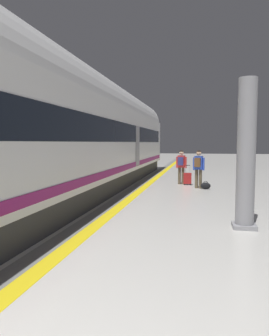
# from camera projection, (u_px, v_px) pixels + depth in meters

# --- Properties ---
(safety_line_strip) EXTENTS (0.36, 80.00, 0.01)m
(safety_line_strip) POSITION_uv_depth(u_px,v_px,m) (123.00, 204.00, 10.65)
(safety_line_strip) COLOR yellow
(safety_line_strip) RESTS_ON ground
(tactile_edge_band) EXTENTS (0.59, 80.00, 0.01)m
(tactile_edge_band) POSITION_uv_depth(u_px,v_px,m) (114.00, 204.00, 10.72)
(tactile_edge_band) COLOR slate
(tactile_edge_band) RESTS_ON ground
(high_speed_train) EXTENTS (2.94, 35.87, 4.97)m
(high_speed_train) POSITION_uv_depth(u_px,v_px,m) (45.00, 128.00, 9.60)
(high_speed_train) COLOR #38383D
(high_speed_train) RESTS_ON ground
(passenger_near) EXTENTS (0.52, 0.41, 1.73)m
(passenger_near) POSITION_uv_depth(u_px,v_px,m) (198.00, 166.00, 14.32)
(passenger_near) COLOR brown
(passenger_near) RESTS_ON ground
(duffel_bag_near) EXTENTS (0.44, 0.26, 0.36)m
(duffel_bag_near) POSITION_uv_depth(u_px,v_px,m) (206.00, 186.00, 14.11)
(duffel_bag_near) COLOR black
(duffel_bag_near) RESTS_ON ground
(passenger_mid) EXTENTS (0.52, 0.37, 1.70)m
(passenger_mid) POSITION_uv_depth(u_px,v_px,m) (181.00, 164.00, 15.70)
(passenger_mid) COLOR brown
(passenger_mid) RESTS_ON ground
(suitcase_mid) EXTENTS (0.38, 0.24, 0.98)m
(suitcase_mid) POSITION_uv_depth(u_px,v_px,m) (188.00, 178.00, 15.54)
(suitcase_mid) COLOR #A51E1E
(suitcase_mid) RESTS_ON ground
(platform_pillar) EXTENTS (0.56, 0.56, 3.60)m
(platform_pillar) POSITION_uv_depth(u_px,v_px,m) (246.00, 157.00, 7.58)
(platform_pillar) COLOR gray
(platform_pillar) RESTS_ON ground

